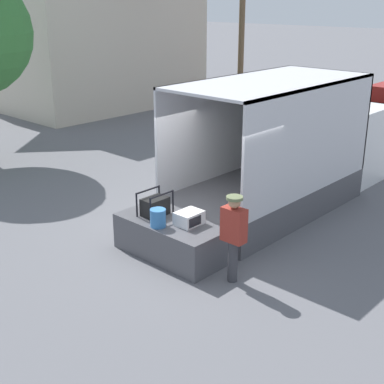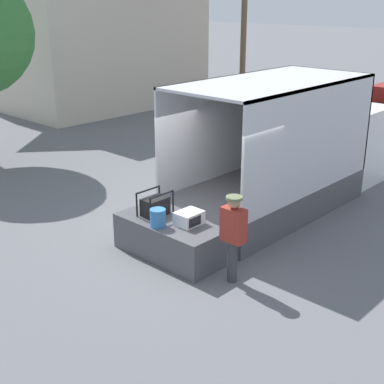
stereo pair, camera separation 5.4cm
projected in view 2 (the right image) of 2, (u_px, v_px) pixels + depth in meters
The scene contains 9 objects.
ground_plane at pixel (196, 243), 11.20m from camera, with size 160.00×160.00×0.00m, color slate.
box_truck at pixel (303, 162), 13.64m from camera, with size 6.89×2.38×3.12m.
tailgate_deck at pixel (174, 237), 10.64m from camera, with size 1.27×2.26×0.73m, color #4C4C51.
microwave at pixel (189, 218), 10.25m from camera, with size 0.51×0.41×0.26m.
portable_generator at pixel (156, 206), 10.70m from camera, with size 0.65×0.44×0.50m.
orange_bucket at pixel (158, 218), 10.15m from camera, with size 0.30×0.30×0.35m.
worker_person at pixel (233, 231), 9.38m from camera, with size 0.29×0.44×1.64m.
house_backdrop at pixel (85, 4), 24.75m from camera, with size 9.29×7.88×8.94m.
utility_pole at pixel (244, 3), 24.57m from camera, with size 1.80×0.28×8.87m.
Camera 2 is at (-7.45, -6.89, 4.86)m, focal length 50.00 mm.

